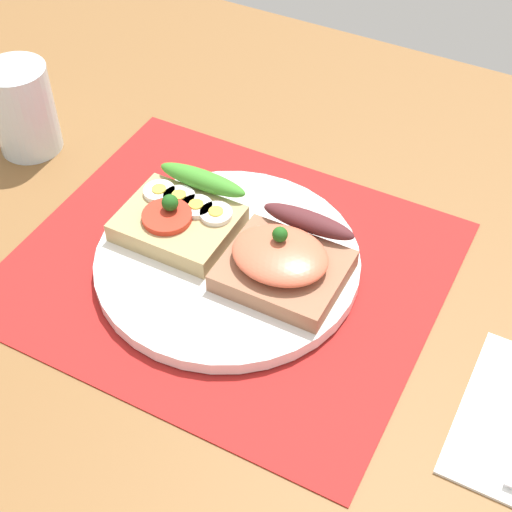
# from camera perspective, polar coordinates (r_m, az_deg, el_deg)

# --- Properties ---
(ground_plane) EXTENTS (1.20, 0.90, 0.03)m
(ground_plane) POSITION_cam_1_polar(r_m,az_deg,el_deg) (0.73, -2.08, -1.78)
(ground_plane) COLOR brown
(placemat) EXTENTS (0.39, 0.34, 0.00)m
(placemat) POSITION_cam_1_polar(r_m,az_deg,el_deg) (0.72, -2.12, -0.84)
(placemat) COLOR #A71D1B
(placemat) RESTS_ON ground_plane
(plate) EXTENTS (0.25, 0.25, 0.01)m
(plate) POSITION_cam_1_polar(r_m,az_deg,el_deg) (0.71, -2.14, -0.40)
(plate) COLOR white
(plate) RESTS_ON placemat
(sandwich_egg_tomato) EXTENTS (0.11, 0.10, 0.04)m
(sandwich_egg_tomato) POSITION_cam_1_polar(r_m,az_deg,el_deg) (0.73, -5.57, 3.08)
(sandwich_egg_tomato) COLOR tan
(sandwich_egg_tomato) RESTS_ON plate
(sandwich_salmon) EXTENTS (0.11, 0.11, 0.05)m
(sandwich_salmon) POSITION_cam_1_polar(r_m,az_deg,el_deg) (0.68, 2.16, -0.26)
(sandwich_salmon) COLOR #9C684C
(sandwich_salmon) RESTS_ON plate
(drinking_glass) EXTENTS (0.07, 0.07, 0.10)m
(drinking_glass) POSITION_cam_1_polar(r_m,az_deg,el_deg) (0.86, -16.99, 10.44)
(drinking_glass) COLOR silver
(drinking_glass) RESTS_ON ground_plane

